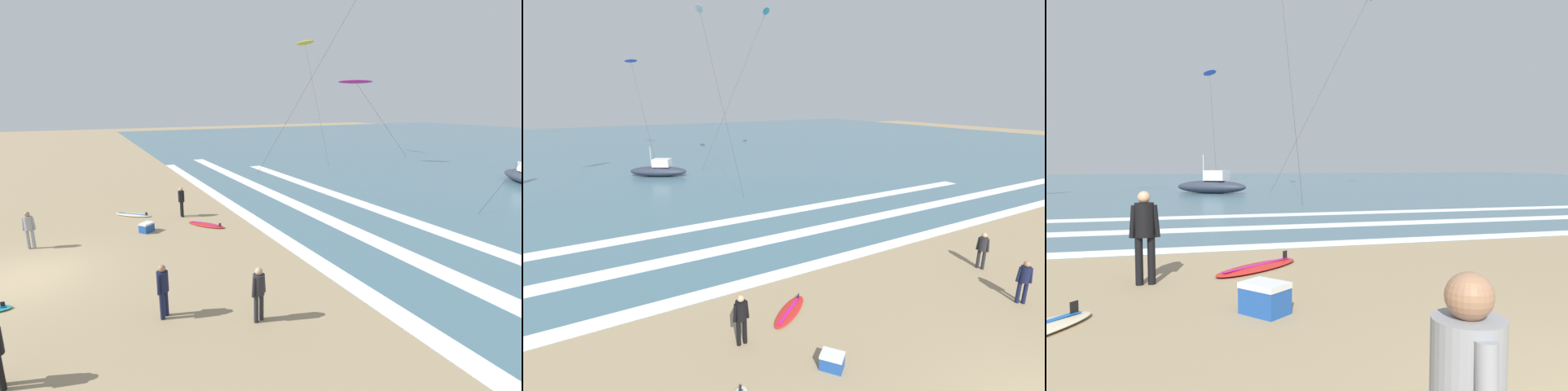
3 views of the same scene
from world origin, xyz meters
TOP-DOWN VIEW (x-y plane):
  - ground_plane at (0.00, 0.00)m, footprint 160.00×160.00m
  - wave_foam_shoreline at (0.60, 9.88)m, footprint 45.48×0.81m
  - wave_foam_mid_break at (1.51, 13.40)m, footprint 51.94×1.03m
  - wave_foam_outer_break at (0.55, 17.05)m, footprint 36.86×1.05m
  - surfer_right_near at (-4.77, 6.71)m, footprint 0.51×0.32m
  - surfer_foreground_main at (5.90, 6.16)m, footprint 0.32×0.51m
  - surfer_mid_group at (4.59, 3.84)m, footprint 0.42×0.42m
  - surfer_background_far at (-3.02, -0.07)m, footprint 0.32×0.52m
  - surfboard_near_water at (-2.74, 7.39)m, footprint 2.04×1.74m
  - surfboard_right_spare at (-6.11, 4.37)m, footprint 1.84×1.97m
  - kite_magenta_mid_center at (-15.10, 26.33)m, footprint 2.90×10.83m
  - kite_yellow_far_left at (-23.29, 25.71)m, footprint 10.16×2.75m
  - cooler_box at (-3.09, 4.60)m, footprint 0.73×0.76m

SIDE VIEW (x-z plane):
  - ground_plane at x=0.00m, z-range 0.00..0.00m
  - wave_foam_shoreline at x=0.60m, z-range 0.01..0.02m
  - wave_foam_mid_break at x=1.51m, z-range 0.01..0.02m
  - wave_foam_outer_break at x=0.55m, z-range 0.01..0.02m
  - surfboard_near_water at x=-2.74m, z-range -0.08..0.17m
  - surfboard_right_spare at x=-6.11m, z-range -0.08..0.17m
  - cooler_box at x=-3.09m, z-range 0.00..0.44m
  - surfer_right_near at x=-4.77m, z-range 0.16..1.76m
  - surfer_foreground_main at x=5.90m, z-range 0.16..1.76m
  - surfer_mid_group at x=4.59m, z-range 0.16..1.76m
  - surfer_background_far at x=-3.02m, z-range 0.16..1.76m
  - kite_magenta_mid_center at x=-15.10m, z-range 3.77..11.83m
  - kite_yellow_far_left at x=-23.29m, z-range 5.97..18.53m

